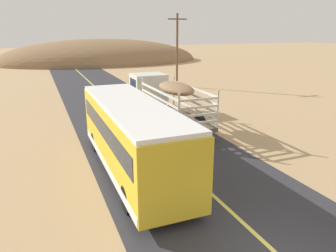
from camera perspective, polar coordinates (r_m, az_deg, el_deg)
The scene contains 4 objects.
livestock_truck at distance 23.43m, azimuth -1.75°, elevation 5.83°, with size 2.53×9.70×3.02m.
bus at distance 14.31m, azimuth -6.45°, elevation -1.63°, with size 2.54×10.00×3.21m.
power_pole_mid at distance 36.45m, azimuth 1.62°, elevation 13.62°, with size 2.20×0.24×7.88m.
distant_hill at distance 67.64m, azimuth -11.79°, elevation 11.15°, with size 39.96×24.81×8.87m, color olive.
Camera 1 is at (-5.86, -5.49, 6.24)m, focal length 34.39 mm.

